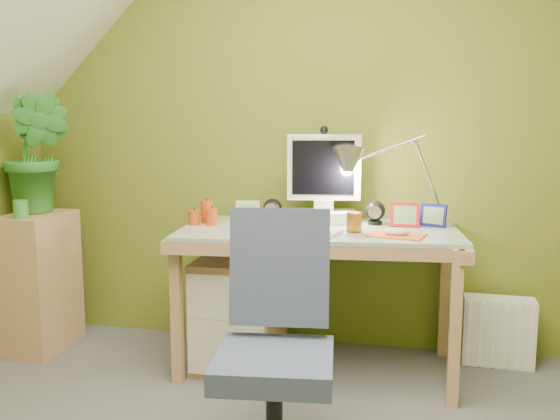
% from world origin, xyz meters
% --- Properties ---
extents(wall_back, '(3.20, 0.01, 2.40)m').
position_xyz_m(wall_back, '(0.00, 1.60, 1.20)').
color(wall_back, olive).
rests_on(wall_back, floor).
extents(desk, '(1.41, 0.78, 0.73)m').
position_xyz_m(desk, '(0.15, 1.23, 0.37)').
color(desk, '#AD7A5B').
rests_on(desk, floor).
extents(monitor, '(0.42, 0.28, 0.54)m').
position_xyz_m(monitor, '(0.15, 1.41, 1.00)').
color(monitor, silver).
rests_on(monitor, desk).
extents(speaker_left, '(0.12, 0.12, 0.12)m').
position_xyz_m(speaker_left, '(-0.12, 1.39, 0.79)').
color(speaker_left, black).
rests_on(speaker_left, desk).
extents(speaker_right, '(0.12, 0.12, 0.12)m').
position_xyz_m(speaker_right, '(0.42, 1.39, 0.79)').
color(speaker_right, black).
rests_on(speaker_right, desk).
extents(keyboard, '(0.43, 0.24, 0.02)m').
position_xyz_m(keyboard, '(0.07, 1.09, 0.74)').
color(keyboard, silver).
rests_on(keyboard, desk).
extents(mousepad, '(0.28, 0.23, 0.01)m').
position_xyz_m(mousepad, '(0.53, 1.09, 0.73)').
color(mousepad, '#D55A21').
rests_on(mousepad, desk).
extents(mouse, '(0.12, 0.08, 0.04)m').
position_xyz_m(mouse, '(0.53, 1.09, 0.75)').
color(mouse, silver).
rests_on(mouse, mousepad).
extents(amber_tumbler, '(0.08, 0.08, 0.10)m').
position_xyz_m(amber_tumbler, '(0.33, 1.15, 0.78)').
color(amber_tumbler, '#905614').
rests_on(amber_tumbler, desk).
extents(candle_cluster, '(0.17, 0.16, 0.11)m').
position_xyz_m(candle_cluster, '(-0.45, 1.24, 0.79)').
color(candle_cluster, '#C03E10').
rests_on(candle_cluster, desk).
extents(photo_frame_red, '(0.14, 0.03, 0.12)m').
position_xyz_m(photo_frame_red, '(0.57, 1.35, 0.79)').
color(photo_frame_red, red).
rests_on(photo_frame_red, desk).
extents(photo_frame_blue, '(0.13, 0.07, 0.11)m').
position_xyz_m(photo_frame_blue, '(0.71, 1.39, 0.79)').
color(photo_frame_blue, navy).
rests_on(photo_frame_blue, desk).
extents(photo_frame_green, '(0.13, 0.04, 0.11)m').
position_xyz_m(photo_frame_green, '(-0.25, 1.37, 0.79)').
color(photo_frame_green, '#9FC688').
rests_on(photo_frame_green, desk).
extents(desk_lamp, '(0.64, 0.34, 0.65)m').
position_xyz_m(desk_lamp, '(0.60, 1.41, 1.06)').
color(desk_lamp, '#B2B2B7').
rests_on(desk_lamp, desk).
extents(side_ledge, '(0.28, 0.43, 0.76)m').
position_xyz_m(side_ledge, '(-1.40, 1.21, 0.38)').
color(side_ledge, '#B07B5C').
rests_on(side_ledge, floor).
extents(potted_plant, '(0.37, 0.31, 0.65)m').
position_xyz_m(potted_plant, '(-1.40, 1.26, 1.09)').
color(potted_plant, '#2C7727').
rests_on(potted_plant, side_ledge).
extents(green_cup, '(0.08, 0.08, 0.10)m').
position_xyz_m(green_cup, '(-1.38, 1.06, 0.81)').
color(green_cup, '#3D8838').
rests_on(green_cup, side_ledge).
extents(task_chair, '(0.51, 0.51, 0.84)m').
position_xyz_m(task_chair, '(0.12, 0.26, 0.42)').
color(task_chair, '#3B4361').
rests_on(task_chair, floor).
extents(radiator, '(0.36, 0.16, 0.35)m').
position_xyz_m(radiator, '(1.07, 1.46, 0.18)').
color(radiator, silver).
rests_on(radiator, floor).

